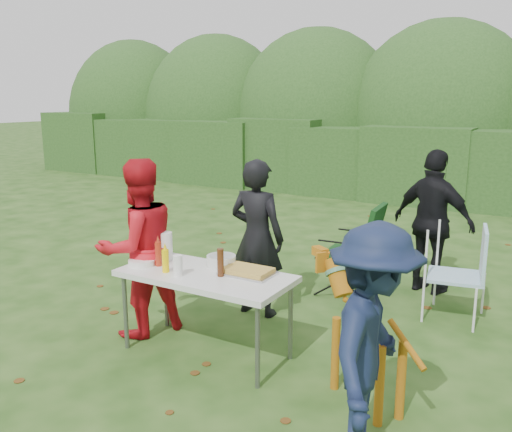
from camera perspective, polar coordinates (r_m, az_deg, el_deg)
The scene contains 20 objects.
ground at distance 5.21m, azimuth -5.67°, elevation -12.80°, with size 80.00×80.00×0.00m, color #1E4211.
hedge_row at distance 12.20m, azimuth 16.93°, elevation 5.49°, with size 22.00×1.40×1.70m, color #23471C.
shrub_backdrop at distance 13.69m, azimuth 18.74°, elevation 9.24°, with size 20.00×2.60×3.20m, color #3D6628.
folding_table at distance 4.69m, azimuth -5.34°, elevation -6.63°, with size 1.50×0.70×0.74m.
person_cook at distance 5.51m, azimuth 0.10°, elevation -2.32°, with size 0.59×0.39×1.62m, color black.
person_red_jacket at distance 5.17m, azimuth -12.23°, elevation -3.32°, with size 0.81×0.63×1.67m, color red.
person_black_puffy at distance 6.45m, azimuth 18.15°, elevation -0.63°, with size 0.97×0.40×1.65m, color black.
child at distance 3.41m, azimuth 12.17°, elevation -13.21°, with size 0.98×0.56×1.51m, color #141F3D.
dog at distance 4.08m, azimuth 11.70°, elevation -12.57°, with size 1.07×0.43×1.01m, color #A05D10, non-canonical shape.
camping_chair at distance 6.26m, azimuth 10.03°, elevation -3.36°, with size 0.66×0.66×1.06m, color #113913, non-canonical shape.
lawn_chair at distance 5.83m, azimuth 20.28°, elevation -5.58°, with size 0.58×0.58×0.97m, color #529EC1, non-canonical shape.
food_tray at distance 4.62m, azimuth -0.87°, elevation -6.04°, with size 0.45×0.30×0.02m, color #B7B7BA.
focaccia_bread at distance 4.61m, azimuth -0.87°, elevation -5.71°, with size 0.40×0.26×0.04m, color gold.
mustard_bottle at distance 4.71m, azimuth -9.51°, elevation -4.69°, with size 0.06×0.06×0.20m, color yellow.
ketchup_bottle at distance 4.89m, azimuth -10.23°, elevation -3.95°, with size 0.06×0.06×0.22m, color #A72B16.
beer_bottle at distance 4.55m, azimuth -3.76°, elevation -4.90°, with size 0.06×0.06×0.24m, color #47230F.
paper_towel_roll at distance 5.06m, azimuth -9.45°, elevation -3.14°, with size 0.12×0.12×0.26m, color white.
cup_stack at distance 4.61m, azimuth -8.23°, elevation -5.18°, with size 0.08×0.08×0.18m, color white.
pasta_bowl at distance 4.83m, azimuth -3.68°, elevation -4.75°, with size 0.26×0.26×0.10m, color silver.
plate_stack at distance 4.97m, azimuth -11.92°, elevation -4.79°, with size 0.24×0.24×0.05m, color white.
Camera 1 is at (2.80, -3.79, 2.22)m, focal length 38.00 mm.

